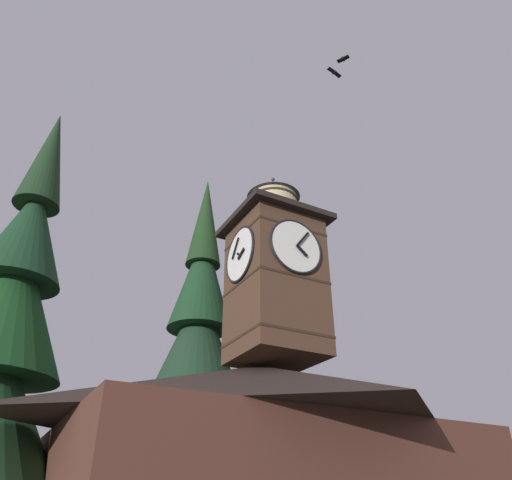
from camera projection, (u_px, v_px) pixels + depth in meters
building_main at (259, 453)px, 16.80m from camera, size 13.79×10.77×6.21m
clock_tower at (275, 270)px, 19.58m from camera, size 3.80×3.80×8.35m
pine_tree_behind at (197, 361)px, 21.28m from camera, size 5.36×5.36×17.01m
pine_tree_aside at (1, 334)px, 17.46m from camera, size 6.01×6.01×17.65m
moon at (240, 437)px, 54.21m from camera, size 2.25×2.25×2.25m
flying_bird_high at (343, 59)px, 17.87m from camera, size 0.36×0.48×0.13m
flying_bird_low at (334, 72)px, 19.54m from camera, size 0.73×0.29×0.12m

